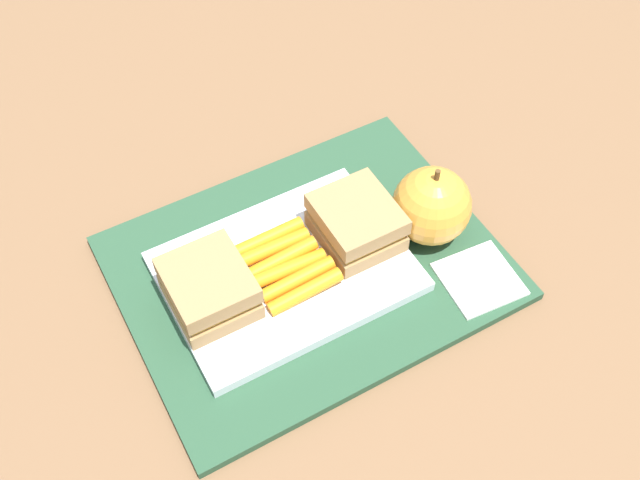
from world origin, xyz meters
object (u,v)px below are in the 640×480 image
Objects in this scene: carrot_sticks_bundle at (285,264)px; apple at (432,206)px; paper_napkin at (479,279)px; food_tray at (286,271)px; sandwich_half_right at (356,222)px; sandwich_half_left at (209,288)px.

carrot_sticks_bundle is 0.15m from apple.
apple is at bearing 97.36° from paper_napkin.
apple is at bearing -8.25° from food_tray.
sandwich_half_right is 0.08m from carrot_sticks_bundle.
apple is at bearing -8.19° from carrot_sticks_bundle.
sandwich_half_right is 0.13m from paper_napkin.
food_tray is 2.88× the size of sandwich_half_left.
sandwich_half_right is at bearing 0.08° from carrot_sticks_bundle.
apple is 0.08m from paper_napkin.
sandwich_half_left is 1.00× the size of sandwich_half_right.
food_tray is 2.57× the size of apple.
carrot_sticks_bundle is at bearing -0.08° from sandwich_half_left.
food_tray is at bearing 148.85° from paper_napkin.
apple is (0.07, -0.02, 0.01)m from sandwich_half_right.
sandwich_half_left is (-0.08, 0.00, 0.03)m from food_tray.
sandwich_half_left is 1.14× the size of paper_napkin.
sandwich_half_left is 0.08m from carrot_sticks_bundle.
carrot_sticks_bundle reaches higher than paper_napkin.
sandwich_half_left is at bearing 180.00° from food_tray.
carrot_sticks_bundle is at bearing -179.92° from sandwich_half_right.
sandwich_half_left reaches higher than paper_napkin.
sandwich_half_right is at bearing 130.30° from paper_napkin.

